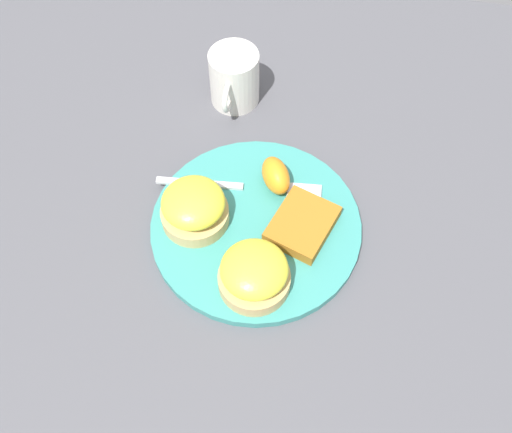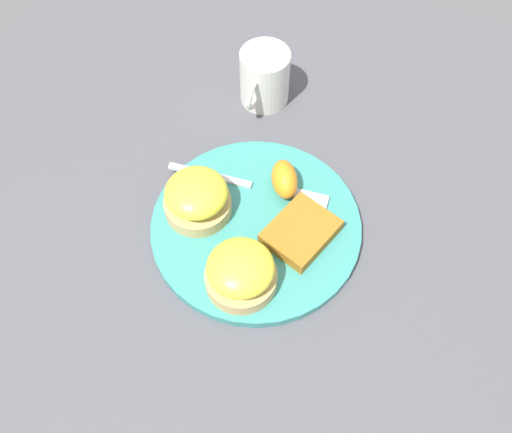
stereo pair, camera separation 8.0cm
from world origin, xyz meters
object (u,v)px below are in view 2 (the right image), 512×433
at_px(hashbrown_patty, 301,232).
at_px(orange_wedge, 284,179).
at_px(sandwich_benedict_right, 241,272).
at_px(sandwich_benedict_left, 197,198).
at_px(cup, 264,77).
at_px(fork, 258,187).

distance_m(hashbrown_patty, orange_wedge, 0.08).
bearing_deg(sandwich_benedict_right, sandwich_benedict_left, -129.17).
bearing_deg(cup, sandwich_benedict_left, -0.55).
relative_size(sandwich_benedict_right, fork, 0.39).
bearing_deg(cup, hashbrown_patty, 32.47).
bearing_deg(cup, sandwich_benedict_right, 16.75).
height_order(sandwich_benedict_left, fork, sandwich_benedict_left).
bearing_deg(sandwich_benedict_left, orange_wedge, 128.86).
xyz_separation_m(sandwich_benedict_left, hashbrown_patty, (-0.01, 0.15, -0.02)).
distance_m(orange_wedge, cup, 0.19).
bearing_deg(hashbrown_patty, sandwich_benedict_left, -84.46).
xyz_separation_m(sandwich_benedict_left, orange_wedge, (-0.08, 0.10, -0.01)).
bearing_deg(cup, orange_wedge, 30.51).
distance_m(sandwich_benedict_left, fork, 0.09).
distance_m(sandwich_benedict_right, fork, 0.15).
relative_size(sandwich_benedict_right, hashbrown_patty, 1.01).
height_order(orange_wedge, cup, cup).
height_order(hashbrown_patty, orange_wedge, orange_wedge).
bearing_deg(fork, hashbrown_patty, 58.62).
distance_m(sandwich_benedict_right, orange_wedge, 0.16).
bearing_deg(orange_wedge, hashbrown_patty, 37.04).
bearing_deg(orange_wedge, cup, -149.49).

